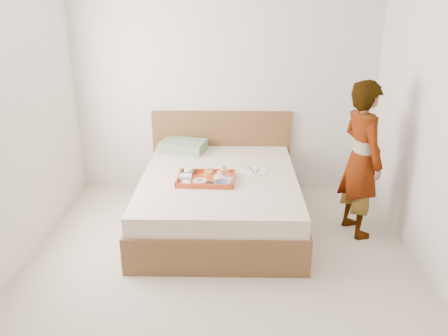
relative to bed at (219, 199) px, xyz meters
name	(u,v)px	position (x,y,z in m)	size (l,w,h in m)	color
ground	(221,277)	(0.04, -1.00, -0.27)	(3.50, 4.00, 0.01)	beige
wall_back	(225,81)	(0.04, 1.00, 1.04)	(3.50, 0.01, 2.60)	silver
wall_front	(204,294)	(0.04, -3.00, 1.04)	(3.50, 0.01, 2.60)	silver
bed	(219,199)	(0.00, 0.00, 0.00)	(1.65, 2.00, 0.53)	brown
headboard	(222,150)	(0.00, 0.97, 0.21)	(1.65, 0.06, 0.95)	brown
pillow	(183,146)	(-0.44, 0.76, 0.32)	(0.50, 0.34, 0.12)	gray
tray	(206,179)	(-0.13, -0.15, 0.29)	(0.56, 0.41, 0.05)	#D14212
prawn_plate	(223,177)	(0.04, -0.09, 0.29)	(0.19, 0.19, 0.01)	white
navy_bowl_big	(223,183)	(0.05, -0.28, 0.30)	(0.16, 0.16, 0.04)	navy
sauce_dish	(209,184)	(-0.09, -0.29, 0.30)	(0.08, 0.08, 0.03)	black
meat_plate	(200,180)	(-0.18, -0.18, 0.29)	(0.14, 0.14, 0.01)	white
bread_plate	(209,174)	(-0.10, -0.02, 0.29)	(0.14, 0.14, 0.01)	orange
salad_bowl	(189,173)	(-0.31, -0.01, 0.30)	(0.12, 0.12, 0.04)	navy
plastic_tub	(186,177)	(-0.32, -0.15, 0.31)	(0.12, 0.10, 0.05)	silver
cheese_round	(186,183)	(-0.31, -0.28, 0.29)	(0.08, 0.08, 0.03)	white
dinner_plate	(255,171)	(0.36, 0.12, 0.27)	(0.26, 0.26, 0.01)	white
person	(361,160)	(1.37, -0.15, 0.50)	(0.56, 0.37, 1.53)	white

